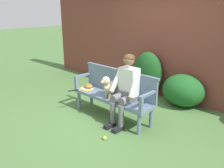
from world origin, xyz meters
The scene contains 13 objects.
ground_plane centered at (0.00, 0.00, 0.00)m, with size 40.00×40.00×0.00m, color #4C753D.
brick_garden_fence centered at (0.00, 1.89, 1.35)m, with size 8.00×0.30×2.70m, color brown.
hedge_bush_mid_left centered at (-0.26, 1.56, 0.54)m, with size 0.78×0.50×1.08m, color #194C1E.
hedge_bush_mid_right centered at (0.73, 1.52, 0.35)m, with size 0.94×0.82×0.71m, color #1E5B23.
garden_bench centered at (0.00, 0.00, 0.39)m, with size 1.77×0.48×0.45m.
bench_backrest centered at (0.00, 0.21, 0.70)m, with size 1.81×0.06×0.50m.
bench_armrest_left_end centered at (-0.85, -0.09, 0.65)m, with size 0.06×0.48×0.28m.
bench_armrest_right_end centered at (0.85, -0.09, 0.65)m, with size 0.06×0.48×0.28m.
person_seated centered at (0.36, -0.01, 0.72)m, with size 0.56×0.64×1.32m.
dog_on_bench centered at (0.00, -0.05, 0.66)m, with size 0.24×0.43×0.43m.
tennis_racket centered at (-0.69, -0.07, 0.46)m, with size 0.37×0.58×0.03m.
baseball_glove centered at (-0.71, 0.01, 0.49)m, with size 0.22×0.17×0.09m, color #9E6B2D.
tennis_ball centered at (0.50, -0.70, 0.03)m, with size 0.07×0.07×0.07m, color #CCDB33.
Camera 1 is at (3.01, -3.18, 2.14)m, focal length 38.57 mm.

